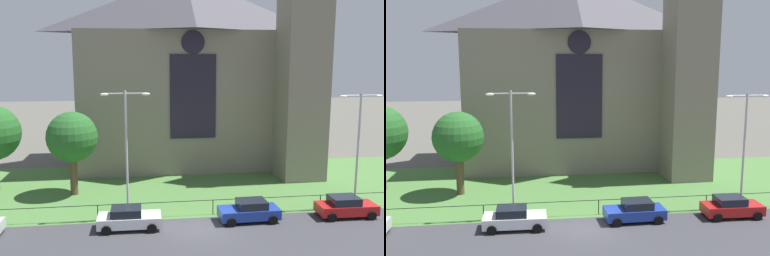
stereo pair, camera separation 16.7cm
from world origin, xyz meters
The scene contains 11 objects.
ground centered at (0.00, 10.00, 0.00)m, with size 160.00×160.00×0.00m, color #56544C.
road_asphalt centered at (0.00, -2.00, 0.00)m, with size 120.00×8.00×0.01m, color #38383D.
grass_verge centered at (0.00, 8.00, 0.00)m, with size 120.00×20.00×0.01m, color #477538.
church_building centered at (2.11, 18.63, 10.27)m, with size 23.20×16.20×26.00m.
iron_railing centered at (1.34, 2.50, 0.98)m, with size 33.12×0.07×1.13m.
tree_left_near centered at (-9.36, 8.67, 4.85)m, with size 4.20×4.20×7.01m.
streetlamp_near centered at (-4.80, 2.40, 5.74)m, with size 3.37×0.26×9.16m.
streetlamp_far centered at (12.32, 2.40, 5.56)m, with size 3.37×0.26×8.82m.
parked_car_white centered at (-4.74, 0.66, 0.74)m, with size 4.23×2.09×1.51m.
parked_car_blue centered at (3.65, 0.94, 0.74)m, with size 4.24×2.10×1.51m.
parked_car_red centered at (10.77, 0.83, 0.74)m, with size 4.24×2.09×1.51m.
Camera 2 is at (-3.99, -26.54, 11.31)m, focal length 39.49 mm.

